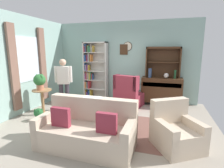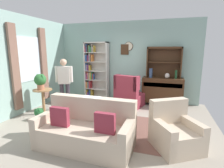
% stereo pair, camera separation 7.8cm
% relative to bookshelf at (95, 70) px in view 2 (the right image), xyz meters
% --- Properties ---
extents(ground_plane, '(5.40, 4.60, 0.02)m').
position_rel_bookshelf_xyz_m(ground_plane, '(1.15, -1.94, -1.07)').
color(ground_plane, '#9E9384').
extents(wall_back, '(5.00, 0.09, 2.80)m').
position_rel_bookshelf_xyz_m(wall_back, '(1.15, 0.19, 0.34)').
color(wall_back, '#93B7AD').
rests_on(wall_back, ground_plane).
extents(wall_left, '(0.16, 4.20, 2.80)m').
position_rel_bookshelf_xyz_m(wall_left, '(-1.37, -1.92, 0.34)').
color(wall_left, '#93B7AD').
rests_on(wall_left, ground_plane).
extents(area_rug, '(2.89, 1.73, 0.01)m').
position_rel_bookshelf_xyz_m(area_rug, '(1.35, -2.24, -1.06)').
color(area_rug, brown).
rests_on(area_rug, ground_plane).
extents(bookshelf, '(0.90, 0.30, 2.10)m').
position_rel_bookshelf_xyz_m(bookshelf, '(0.00, 0.00, 0.00)').
color(bookshelf, silver).
rests_on(bookshelf, ground_plane).
extents(sideboard, '(1.30, 0.45, 0.92)m').
position_rel_bookshelf_xyz_m(sideboard, '(2.47, -0.08, -0.55)').
color(sideboard, '#422816').
rests_on(sideboard, ground_plane).
extents(sideboard_hutch, '(1.10, 0.26, 1.00)m').
position_rel_bookshelf_xyz_m(sideboard_hutch, '(2.47, 0.03, 0.50)').
color(sideboard_hutch, '#422816').
rests_on(sideboard_hutch, sideboard).
extents(vase_tall, '(0.11, 0.11, 0.31)m').
position_rel_bookshelf_xyz_m(vase_tall, '(2.08, -0.16, 0.01)').
color(vase_tall, '#33476B').
rests_on(vase_tall, sideboard).
extents(vase_round, '(0.15, 0.15, 0.17)m').
position_rel_bookshelf_xyz_m(vase_round, '(2.60, -0.15, -0.06)').
color(vase_round, beige).
rests_on(vase_round, sideboard).
extents(bottle_wine, '(0.07, 0.07, 0.28)m').
position_rel_bookshelf_xyz_m(bottle_wine, '(2.86, -0.17, -0.00)').
color(bottle_wine, '#194223').
rests_on(bottle_wine, sideboard).
extents(couch_floral, '(1.81, 0.87, 0.90)m').
position_rel_bookshelf_xyz_m(couch_floral, '(1.19, -3.17, -0.75)').
color(couch_floral, beige).
rests_on(couch_floral, ground_plane).
extents(armchair_floral, '(1.05, 1.06, 0.88)m').
position_rel_bookshelf_xyz_m(armchair_floral, '(2.80, -2.72, -0.77)').
color(armchair_floral, beige).
rests_on(armchair_floral, ground_plane).
extents(wingback_chair, '(0.95, 0.97, 1.05)m').
position_rel_bookshelf_xyz_m(wingback_chair, '(1.45, -0.64, -0.68)').
color(wingback_chair, maroon).
rests_on(wingback_chair, ground_plane).
extents(plant_stand, '(0.52, 0.52, 0.73)m').
position_rel_bookshelf_xyz_m(plant_stand, '(-0.71, -2.03, -0.61)').
color(plant_stand, '#997047').
rests_on(plant_stand, ground_plane).
extents(potted_plant_large, '(0.32, 0.32, 0.44)m').
position_rel_bookshelf_xyz_m(potted_plant_large, '(-0.72, -2.08, -0.07)').
color(potted_plant_large, '#AD6B4C').
rests_on(potted_plant_large, plant_stand).
extents(potted_plant_small, '(0.23, 0.23, 0.32)m').
position_rel_bookshelf_xyz_m(potted_plant_small, '(-0.56, -2.42, -0.87)').
color(potted_plant_small, beige).
rests_on(potted_plant_small, ground_plane).
extents(person_reading, '(0.51, 0.31, 1.56)m').
position_rel_bookshelf_xyz_m(person_reading, '(-0.35, -1.49, -0.15)').
color(person_reading, '#38333D').
rests_on(person_reading, ground_plane).
extents(coffee_table, '(0.80, 0.50, 0.42)m').
position_rel_bookshelf_xyz_m(coffee_table, '(1.47, -2.47, -0.71)').
color(coffee_table, '#422816').
rests_on(coffee_table, ground_plane).
extents(book_stack, '(0.20, 0.14, 0.07)m').
position_rel_bookshelf_xyz_m(book_stack, '(1.40, -2.54, -0.61)').
color(book_stack, '#CC7233').
rests_on(book_stack, coffee_table).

